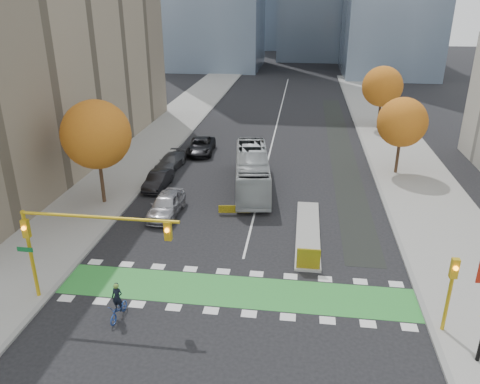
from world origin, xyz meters
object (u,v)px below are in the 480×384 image
(cyclist, at_px, (118,307))
(parked_car_c, at_px, (171,161))
(tree_east_near, at_px, (402,122))
(traffic_signal_west, at_px, (74,235))
(tree_east_far, at_px, (382,87))
(parked_car_b, at_px, (158,180))
(bus, at_px, (252,171))
(parked_car_d, at_px, (201,146))
(tree_west, at_px, (96,135))
(parked_car_a, at_px, (166,205))
(hazard_board, at_px, (308,259))
(traffic_signal_east, at_px, (451,284))

(cyclist, relative_size, parked_car_c, 0.44)
(tree_east_near, distance_m, traffic_signal_west, 30.08)
(tree_east_far, xyz_separation_m, parked_car_b, (-21.20, -22.28, -4.52))
(bus, bearing_deg, parked_car_d, 117.70)
(traffic_signal_west, height_order, parked_car_c, traffic_signal_west)
(bus, xyz_separation_m, parked_car_b, (-7.94, -1.00, -0.86))
(tree_west, distance_m, parked_car_a, 7.41)
(traffic_signal_west, bearing_deg, tree_west, 108.02)
(tree_west, bearing_deg, tree_east_far, 46.70)
(hazard_board, bearing_deg, traffic_signal_west, -158.45)
(parked_car_b, bearing_deg, parked_car_c, 96.20)
(traffic_signal_west, relative_size, parked_car_d, 1.54)
(traffic_signal_west, bearing_deg, bus, 67.42)
(tree_east_near, relative_size, traffic_signal_east, 1.73)
(bus, bearing_deg, parked_car_a, -140.60)
(traffic_signal_east, xyz_separation_m, parked_car_b, (-19.20, 16.23, -2.02))
(traffic_signal_west, bearing_deg, cyclist, -23.98)
(traffic_signal_west, bearing_deg, parked_car_a, 82.65)
(hazard_board, relative_size, tree_east_near, 0.20)
(tree_east_near, relative_size, parked_car_b, 1.63)
(tree_west, height_order, parked_car_c, tree_west)
(tree_east_near, distance_m, parked_car_b, 22.03)
(hazard_board, distance_m, parked_car_a, 12.29)
(hazard_board, height_order, cyclist, cyclist)
(traffic_signal_west, height_order, parked_car_b, traffic_signal_west)
(tree_east_near, relative_size, bus, 0.62)
(parked_car_b, bearing_deg, bus, 10.00)
(traffic_signal_west, bearing_deg, parked_car_c, 92.89)
(bus, bearing_deg, parked_car_c, 146.54)
(parked_car_b, bearing_deg, tree_east_far, 49.22)
(bus, bearing_deg, parked_car_b, 179.63)
(tree_east_far, distance_m, traffic_signal_east, 38.64)
(parked_car_d, bearing_deg, tree_west, -113.19)
(traffic_signal_east, relative_size, parked_car_a, 0.82)
(tree_east_far, height_order, parked_car_a, tree_east_far)
(bus, relative_size, parked_car_c, 2.45)
(tree_west, distance_m, cyclist, 15.84)
(tree_west, bearing_deg, hazard_board, -25.99)
(parked_car_c, bearing_deg, bus, -19.68)
(tree_west, height_order, parked_car_d, tree_west)
(tree_west, xyz_separation_m, parked_car_b, (3.30, 3.72, -4.90))
(traffic_signal_west, xyz_separation_m, parked_car_c, (-1.07, 21.23, -3.36))
(parked_car_a, relative_size, parked_car_b, 1.15)
(cyclist, height_order, parked_car_b, cyclist)
(cyclist, height_order, parked_car_d, cyclist)
(hazard_board, bearing_deg, parked_car_a, 148.73)
(tree_east_near, xyz_separation_m, parked_car_b, (-20.70, -6.28, -4.15))
(cyclist, relative_size, parked_car_b, 0.47)
(tree_west, bearing_deg, parked_car_d, 70.44)
(traffic_signal_west, bearing_deg, parked_car_b, 92.73)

